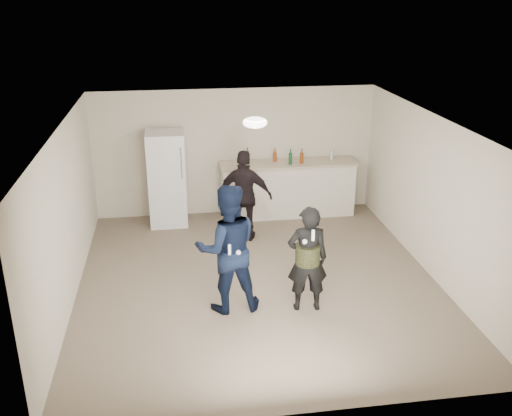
{
  "coord_description": "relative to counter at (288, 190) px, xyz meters",
  "views": [
    {
      "loc": [
        -1.19,
        -7.79,
        4.31
      ],
      "look_at": [
        0.0,
        0.2,
        1.15
      ],
      "focal_mm": 40.0,
      "sensor_mm": 36.0,
      "label": 1
    }
  ],
  "objects": [
    {
      "name": "wall_left",
      "position": [
        -3.76,
        -2.67,
        0.72
      ],
      "size": [
        0.0,
        6.0,
        6.0
      ],
      "primitive_type": "plane",
      "rotation": [
        1.57,
        0.0,
        1.57
      ],
      "color": "beige",
      "rests_on": "floor"
    },
    {
      "name": "fridge",
      "position": [
        -2.36,
        -0.07,
        0.38
      ],
      "size": [
        0.7,
        0.7,
        1.8
      ],
      "primitive_type": "cube",
      "color": "white",
      "rests_on": "floor"
    },
    {
      "name": "woman",
      "position": [
        -0.45,
        -3.56,
        0.25
      ],
      "size": [
        0.59,
        0.41,
        1.56
      ],
      "primitive_type": "imported",
      "rotation": [
        0.0,
        0.0,
        3.07
      ],
      "color": "black",
      "rests_on": "floor"
    },
    {
      "name": "bottle_cluster",
      "position": [
        -0.01,
        -0.01,
        0.67
      ],
      "size": [
        1.75,
        0.3,
        0.26
      ],
      "color": "#983F16",
      "rests_on": "counter_top"
    },
    {
      "name": "nunchuk_man",
      "position": [
        -1.42,
        -3.62,
        0.45
      ],
      "size": [
        0.07,
        0.07,
        0.07
      ],
      "primitive_type": "sphere",
      "color": "white",
      "rests_on": "man"
    },
    {
      "name": "fridge_handle",
      "position": [
        -2.08,
        -0.44,
        0.78
      ],
      "size": [
        0.02,
        0.02,
        0.6
      ],
      "primitive_type": "cylinder",
      "color": "#BCBDC1",
      "rests_on": "fridge"
    },
    {
      "name": "ceiling",
      "position": [
        -1.01,
        -2.67,
        1.98
      ],
      "size": [
        6.0,
        6.0,
        0.0
      ],
      "primitive_type": "plane",
      "rotation": [
        3.14,
        0.0,
        0.0
      ],
      "color": "silver",
      "rests_on": "wall_back"
    },
    {
      "name": "floor",
      "position": [
        -1.01,
        -2.67,
        -0.53
      ],
      "size": [
        6.0,
        6.0,
        0.0
      ],
      "primitive_type": "plane",
      "color": "#6B5B4C",
      "rests_on": "ground"
    },
    {
      "name": "wall_front",
      "position": [
        -1.01,
        -5.67,
        0.72
      ],
      "size": [
        6.0,
        0.0,
        6.0
      ],
      "primitive_type": "plane",
      "rotation": [
        -1.57,
        0.0,
        0.0
      ],
      "color": "beige",
      "rests_on": "floor"
    },
    {
      "name": "camo_shorts",
      "position": [
        -0.45,
        -3.56,
        0.32
      ],
      "size": [
        0.34,
        0.34,
        0.28
      ],
      "primitive_type": "cylinder",
      "color": "#363C1B",
      "rests_on": "woman"
    },
    {
      "name": "counter_top",
      "position": [
        0.0,
        0.0,
        0.55
      ],
      "size": [
        2.68,
        0.64,
        0.04
      ],
      "primitive_type": "cube",
      "color": "beige",
      "rests_on": "counter"
    },
    {
      "name": "wall_back",
      "position": [
        -1.01,
        0.33,
        0.72
      ],
      "size": [
        6.0,
        0.0,
        6.0
      ],
      "primitive_type": "plane",
      "rotation": [
        1.57,
        0.0,
        0.0
      ],
      "color": "beige",
      "rests_on": "floor"
    },
    {
      "name": "remote_woman",
      "position": [
        -0.45,
        -3.81,
        0.72
      ],
      "size": [
        0.04,
        0.04,
        0.15
      ],
      "primitive_type": "cube",
      "color": "white",
      "rests_on": "woman"
    },
    {
      "name": "man",
      "position": [
        -1.54,
        -3.37,
        0.4
      ],
      "size": [
        0.95,
        0.76,
        1.86
      ],
      "primitive_type": "imported",
      "rotation": [
        0.0,
        0.0,
        3.21
      ],
      "color": "#0F1F41",
      "rests_on": "floor"
    },
    {
      "name": "counter",
      "position": [
        0.0,
        0.0,
        0.0
      ],
      "size": [
        2.6,
        0.56,
        1.05
      ],
      "primitive_type": "cube",
      "color": "silver",
      "rests_on": "floor"
    },
    {
      "name": "spectator",
      "position": [
        -1.0,
        -1.07,
        0.31
      ],
      "size": [
        1.05,
        0.66,
        1.66
      ],
      "primitive_type": "imported",
      "rotation": [
        0.0,
        0.0,
        2.86
      ],
      "color": "black",
      "rests_on": "floor"
    },
    {
      "name": "nunchuk_woman",
      "position": [
        -0.55,
        -3.78,
        0.62
      ],
      "size": [
        0.07,
        0.07,
        0.07
      ],
      "primitive_type": "sphere",
      "color": "silver",
      "rests_on": "woman"
    },
    {
      "name": "ceiling_dome",
      "position": [
        -1.01,
        -2.37,
        1.93
      ],
      "size": [
        0.36,
        0.36,
        0.16
      ],
      "primitive_type": "ellipsoid",
      "color": "white",
      "rests_on": "ceiling"
    },
    {
      "name": "shaker",
      "position": [
        -0.82,
        0.06,
        0.65
      ],
      "size": [
        0.08,
        0.08,
        0.17
      ],
      "primitive_type": "cylinder",
      "color": "silver",
      "rests_on": "counter_top"
    },
    {
      "name": "remote_man",
      "position": [
        -1.54,
        -3.65,
        0.53
      ],
      "size": [
        0.04,
        0.04,
        0.15
      ],
      "primitive_type": "cube",
      "color": "silver",
      "rests_on": "man"
    },
    {
      "name": "wall_right",
      "position": [
        1.74,
        -2.67,
        0.72
      ],
      "size": [
        0.0,
        6.0,
        6.0
      ],
      "primitive_type": "plane",
      "rotation": [
        1.57,
        0.0,
        -1.57
      ],
      "color": "beige",
      "rests_on": "floor"
    }
  ]
}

